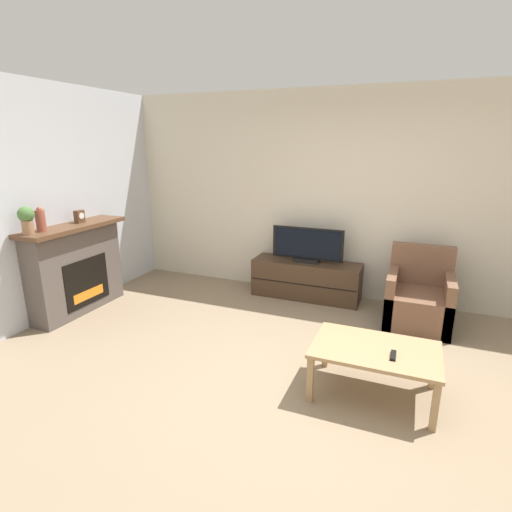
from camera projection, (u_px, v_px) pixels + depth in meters
name	position (u px, v px, depth m)	size (l,w,h in m)	color
ground_plane	(312.00, 391.00, 3.38)	(24.00, 24.00, 0.00)	#89755B
wall_back	(362.00, 198.00, 5.10)	(12.00, 0.06, 2.70)	beige
wall_left	(11.00, 209.00, 4.21)	(0.06, 12.00, 2.70)	silver
fireplace	(76.00, 268.00, 4.86)	(0.43, 1.34, 1.09)	#564C47
mantel_vase_left	(41.00, 220.00, 4.32)	(0.10, 0.10, 0.27)	#994C3D
mantel_clock	(79.00, 216.00, 4.81)	(0.08, 0.11, 0.15)	brown
potted_plant	(26.00, 219.00, 4.15)	(0.16, 0.16, 0.30)	#936B4C
tv_stand	(306.00, 279.00, 5.38)	(1.44, 0.44, 0.50)	#422D1E
tv	(307.00, 246.00, 5.25)	(0.95, 0.18, 0.46)	black
armchair	(418.00, 300.00, 4.58)	(0.70, 0.76, 0.87)	brown
coffee_table	(375.00, 354.00, 3.24)	(1.00, 0.65, 0.43)	#A37F56
remote	(393.00, 355.00, 3.09)	(0.04, 0.15, 0.02)	black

